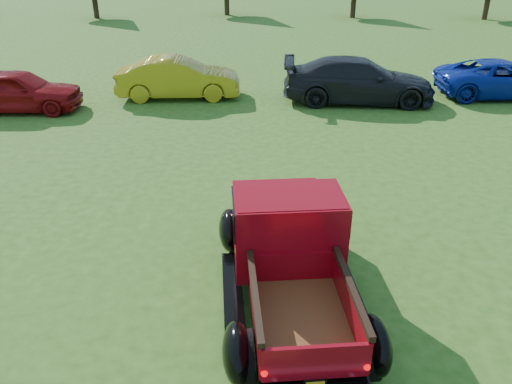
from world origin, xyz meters
name	(u,v)px	position (x,y,z in m)	size (l,w,h in m)	color
ground	(230,254)	(0.00, 0.00, 0.00)	(120.00, 120.00, 0.00)	#2F5117
pickup_truck	(287,246)	(0.97, -0.92, 0.79)	(2.57, 4.69, 1.67)	black
show_car_red	(17,90)	(-7.49, 7.93, 0.67)	(1.58, 3.92, 1.34)	maroon
show_car_yellow	(179,78)	(-2.63, 9.64, 0.69)	(1.46, 4.18, 1.38)	#A88E16
show_car_grey	(359,80)	(3.50, 9.43, 0.73)	(2.05, 5.03, 1.46)	black
show_car_blue	(503,79)	(8.64, 10.30, 0.63)	(2.08, 4.52, 1.26)	#0D2295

